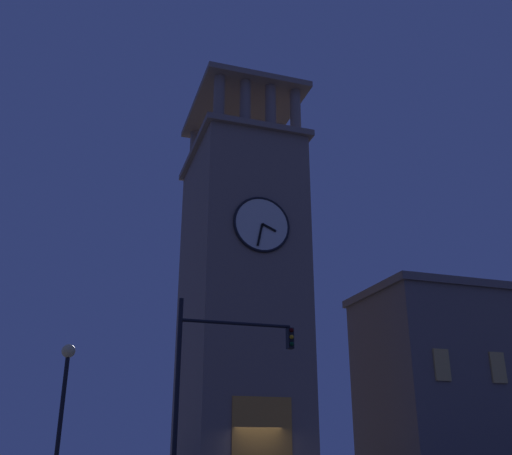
{
  "coord_description": "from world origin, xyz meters",
  "views": [
    {
      "loc": [
        9.59,
        28.44,
        1.44
      ],
      "look_at": [
        -1.25,
        -5.22,
        15.03
      ],
      "focal_mm": 40.65,
      "sensor_mm": 36.0,
      "label": 1
    }
  ],
  "objects_px": {
    "traffic_signal_near": "(216,365)",
    "street_lamp": "(64,387)",
    "adjacent_wing_building": "(507,381)",
    "clocktower": "(240,292)"
  },
  "relations": [
    {
      "from": "traffic_signal_near",
      "to": "street_lamp",
      "type": "bearing_deg",
      "value": -2.34
    },
    {
      "from": "clocktower",
      "to": "street_lamp",
      "type": "xyz_separation_m",
      "value": [
        9.79,
        13.63,
        -7.29
      ]
    },
    {
      "from": "traffic_signal_near",
      "to": "street_lamp",
      "type": "xyz_separation_m",
      "value": [
        4.9,
        -0.2,
        -0.86
      ]
    },
    {
      "from": "clocktower",
      "to": "traffic_signal_near",
      "type": "height_order",
      "value": "clocktower"
    },
    {
      "from": "traffic_signal_near",
      "to": "adjacent_wing_building",
      "type": "bearing_deg",
      "value": -150.98
    },
    {
      "from": "street_lamp",
      "to": "clocktower",
      "type": "bearing_deg",
      "value": -125.7
    },
    {
      "from": "adjacent_wing_building",
      "to": "clocktower",
      "type": "bearing_deg",
      "value": -2.85
    },
    {
      "from": "adjacent_wing_building",
      "to": "street_lamp",
      "type": "height_order",
      "value": "adjacent_wing_building"
    },
    {
      "from": "adjacent_wing_building",
      "to": "traffic_signal_near",
      "type": "height_order",
      "value": "adjacent_wing_building"
    },
    {
      "from": "clocktower",
      "to": "street_lamp",
      "type": "height_order",
      "value": "clocktower"
    }
  ]
}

